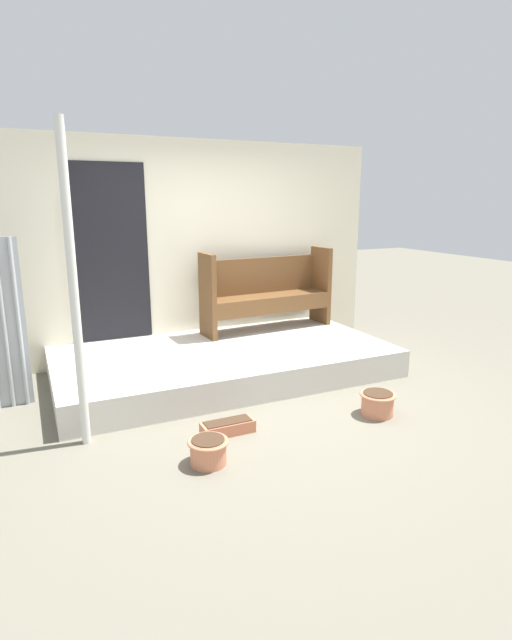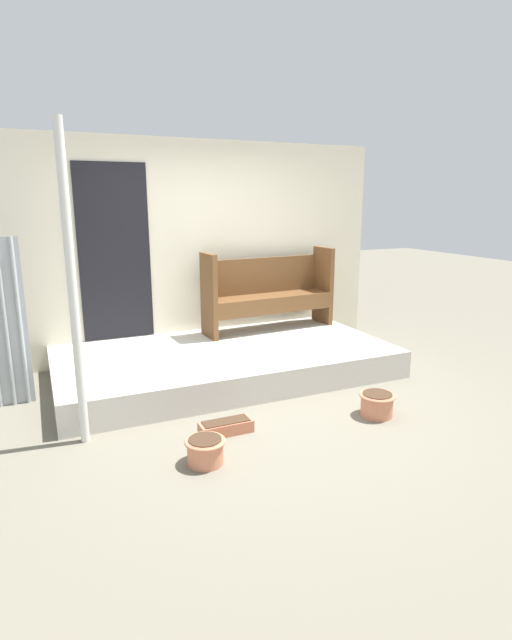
# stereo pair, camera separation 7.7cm
# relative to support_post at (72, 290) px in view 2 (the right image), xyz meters

# --- Properties ---
(ground_plane) EXTENTS (24.00, 24.00, 0.00)m
(ground_plane) POSITION_rel_support_post_xyz_m (1.62, 0.09, -1.24)
(ground_plane) COLOR #706B5B
(porch_slab) EXTENTS (3.60, 1.85, 0.30)m
(porch_slab) POSITION_rel_support_post_xyz_m (1.60, 1.02, -1.09)
(porch_slab) COLOR beige
(porch_slab) RESTS_ON ground_plane
(house_wall) EXTENTS (4.80, 0.08, 2.60)m
(house_wall) POSITION_rel_support_post_xyz_m (1.56, 1.97, 0.06)
(house_wall) COLOR beige
(house_wall) RESTS_ON ground_plane
(support_post) EXTENTS (0.07, 0.07, 2.48)m
(support_post) POSITION_rel_support_post_xyz_m (0.00, 0.00, 0.00)
(support_post) COLOR silver
(support_post) RESTS_ON ground_plane
(bench) EXTENTS (1.71, 0.51, 1.00)m
(bench) POSITION_rel_support_post_xyz_m (2.41, 1.63, -0.43)
(bench) COLOR brown
(bench) RESTS_ON porch_slab
(flower_pot_left) EXTENTS (0.31, 0.31, 0.20)m
(flower_pot_left) POSITION_rel_support_post_xyz_m (0.78, -0.73, -1.13)
(flower_pot_left) COLOR tan
(flower_pot_left) RESTS_ON ground_plane
(flower_pot_middle) EXTENTS (0.33, 0.33, 0.21)m
(flower_pot_middle) POSITION_rel_support_post_xyz_m (2.46, -0.56, -1.12)
(flower_pot_middle) COLOR tan
(flower_pot_middle) RESTS_ON ground_plane
(planter_box_rect) EXTENTS (0.45, 0.17, 0.11)m
(planter_box_rect) POSITION_rel_support_post_xyz_m (1.09, -0.33, -1.18)
(planter_box_rect) COLOR #C67251
(planter_box_rect) RESTS_ON ground_plane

